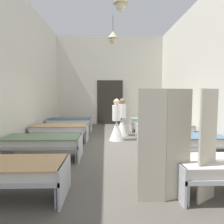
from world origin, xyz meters
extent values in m
cube|color=#59544C|center=(0.00, 0.00, -0.05)|extent=(6.33, 10.64, 0.10)
cube|color=silver|center=(0.00, 5.12, 2.39)|extent=(6.13, 0.20, 4.78)
cube|color=silver|center=(-2.97, 0.00, 2.39)|extent=(0.20, 10.04, 4.78)
cube|color=silver|center=(2.97, 0.00, 2.39)|extent=(0.20, 10.04, 4.78)
cube|color=#2D2823|center=(0.00, 5.00, 1.20)|extent=(1.40, 0.06, 2.40)
sphere|color=beige|center=(0.20, 0.00, 4.14)|extent=(0.28, 0.28, 0.28)
cylinder|color=brown|center=(0.07, 2.34, 4.48)|extent=(0.02, 0.02, 0.60)
cone|color=beige|center=(0.07, 2.34, 4.03)|extent=(0.44, 0.44, 0.28)
sphere|color=beige|center=(0.07, 2.34, 3.81)|extent=(0.28, 0.28, 0.28)
cylinder|color=#B7BCC1|center=(-0.95, -3.21, 0.17)|extent=(0.03, 0.03, 0.34)
cylinder|color=#B7BCC1|center=(-0.95, -2.49, 0.17)|extent=(0.03, 0.03, 0.34)
cube|color=#B7BCC1|center=(-1.82, -2.85, 0.38)|extent=(1.90, 0.84, 0.07)
cube|color=#B7BCC1|center=(-0.89, -2.85, 0.29)|extent=(0.04, 0.84, 0.57)
cube|color=silver|center=(-1.82, -2.85, 0.48)|extent=(1.82, 0.78, 0.14)
cube|color=tan|center=(-1.82, -2.85, 0.56)|extent=(1.86, 0.82, 0.02)
cylinder|color=#B7BCC1|center=(0.95, -3.21, 0.17)|extent=(0.03, 0.03, 0.34)
cylinder|color=#B7BCC1|center=(0.95, -2.49, 0.17)|extent=(0.03, 0.03, 0.34)
cube|color=#B7BCC1|center=(0.89, -2.85, 0.29)|extent=(0.04, 0.84, 0.57)
cylinder|color=#B7BCC1|center=(-2.69, -1.31, 0.17)|extent=(0.03, 0.03, 0.34)
cylinder|color=#B7BCC1|center=(-2.69, -0.59, 0.17)|extent=(0.03, 0.03, 0.34)
cylinder|color=#B7BCC1|center=(-0.95, -1.31, 0.17)|extent=(0.03, 0.03, 0.34)
cylinder|color=#B7BCC1|center=(-0.95, -0.59, 0.17)|extent=(0.03, 0.03, 0.34)
cube|color=#B7BCC1|center=(-1.82, -0.95, 0.38)|extent=(1.90, 0.84, 0.07)
cube|color=#B7BCC1|center=(-2.75, -0.95, 0.29)|extent=(0.04, 0.84, 0.57)
cube|color=#B7BCC1|center=(-0.89, -0.95, 0.29)|extent=(0.04, 0.84, 0.57)
cube|color=silver|center=(-1.82, -0.95, 0.48)|extent=(1.82, 0.78, 0.14)
cube|color=slate|center=(-1.82, -0.95, 0.56)|extent=(1.86, 0.82, 0.02)
cylinder|color=#B7BCC1|center=(0.95, -1.31, 0.17)|extent=(0.03, 0.03, 0.34)
cylinder|color=#B7BCC1|center=(0.95, -0.59, 0.17)|extent=(0.03, 0.03, 0.34)
cylinder|color=#B7BCC1|center=(2.69, -0.59, 0.17)|extent=(0.03, 0.03, 0.34)
cube|color=#B7BCC1|center=(1.82, -0.95, 0.38)|extent=(1.90, 0.84, 0.07)
cube|color=#B7BCC1|center=(0.89, -0.95, 0.29)|extent=(0.04, 0.84, 0.57)
cube|color=#B7BCC1|center=(2.75, -0.95, 0.29)|extent=(0.04, 0.84, 0.57)
cube|color=silver|center=(1.82, -0.95, 0.48)|extent=(1.82, 0.78, 0.14)
cube|color=slate|center=(1.82, -0.95, 0.56)|extent=(1.86, 0.82, 0.02)
cylinder|color=#B7BCC1|center=(-2.69, 0.59, 0.17)|extent=(0.03, 0.03, 0.34)
cylinder|color=#B7BCC1|center=(-2.69, 1.31, 0.17)|extent=(0.03, 0.03, 0.34)
cylinder|color=#B7BCC1|center=(-0.95, 0.59, 0.17)|extent=(0.03, 0.03, 0.34)
cylinder|color=#B7BCC1|center=(-0.95, 1.31, 0.17)|extent=(0.03, 0.03, 0.34)
cube|color=#B7BCC1|center=(-1.82, 0.95, 0.38)|extent=(1.90, 0.84, 0.07)
cube|color=#B7BCC1|center=(-2.75, 0.95, 0.29)|extent=(0.04, 0.84, 0.57)
cube|color=#B7BCC1|center=(-0.89, 0.95, 0.29)|extent=(0.04, 0.84, 0.57)
cube|color=white|center=(-1.82, 0.95, 0.48)|extent=(1.82, 0.78, 0.14)
cube|color=tan|center=(-1.82, 0.95, 0.56)|extent=(1.86, 0.82, 0.02)
cylinder|color=#B7BCC1|center=(0.95, 0.59, 0.17)|extent=(0.03, 0.03, 0.34)
cylinder|color=#B7BCC1|center=(0.95, 1.31, 0.17)|extent=(0.03, 0.03, 0.34)
cylinder|color=#B7BCC1|center=(2.69, 0.59, 0.17)|extent=(0.03, 0.03, 0.34)
cylinder|color=#B7BCC1|center=(2.69, 1.31, 0.17)|extent=(0.03, 0.03, 0.34)
cube|color=#B7BCC1|center=(1.82, 0.95, 0.38)|extent=(1.90, 0.84, 0.07)
cube|color=#B7BCC1|center=(0.89, 0.95, 0.29)|extent=(0.04, 0.84, 0.57)
cube|color=#B7BCC1|center=(2.75, 0.95, 0.29)|extent=(0.04, 0.84, 0.57)
cube|color=white|center=(1.82, 0.95, 0.48)|extent=(1.82, 0.78, 0.14)
cube|color=#9E9E93|center=(1.82, 0.95, 0.56)|extent=(1.86, 0.82, 0.02)
cylinder|color=#B7BCC1|center=(-2.69, 2.49, 0.17)|extent=(0.03, 0.03, 0.34)
cylinder|color=#B7BCC1|center=(-2.69, 3.21, 0.17)|extent=(0.03, 0.03, 0.34)
cylinder|color=#B7BCC1|center=(-0.95, 2.49, 0.17)|extent=(0.03, 0.03, 0.34)
cylinder|color=#B7BCC1|center=(-0.95, 3.21, 0.17)|extent=(0.03, 0.03, 0.34)
cube|color=#B7BCC1|center=(-1.82, 2.85, 0.38)|extent=(1.90, 0.84, 0.07)
cube|color=#B7BCC1|center=(-2.75, 2.85, 0.29)|extent=(0.04, 0.84, 0.57)
cube|color=#B7BCC1|center=(-0.89, 2.85, 0.29)|extent=(0.04, 0.84, 0.57)
cube|color=white|center=(-1.82, 2.85, 0.48)|extent=(1.82, 0.78, 0.14)
cube|color=slate|center=(-1.82, 2.85, 0.56)|extent=(1.86, 0.82, 0.02)
cylinder|color=#B7BCC1|center=(0.95, 2.49, 0.17)|extent=(0.03, 0.03, 0.34)
cylinder|color=#B7BCC1|center=(0.95, 3.21, 0.17)|extent=(0.03, 0.03, 0.34)
cylinder|color=#B7BCC1|center=(2.69, 2.49, 0.17)|extent=(0.03, 0.03, 0.34)
cylinder|color=#B7BCC1|center=(2.69, 3.21, 0.17)|extent=(0.03, 0.03, 0.34)
cube|color=#B7BCC1|center=(1.82, 2.85, 0.38)|extent=(1.90, 0.84, 0.07)
cube|color=#B7BCC1|center=(0.89, 2.85, 0.29)|extent=(0.04, 0.84, 0.57)
cube|color=#B7BCC1|center=(2.75, 2.85, 0.29)|extent=(0.04, 0.84, 0.57)
cube|color=white|center=(1.82, 2.85, 0.48)|extent=(1.82, 0.78, 0.14)
cube|color=slate|center=(1.82, 2.85, 0.56)|extent=(1.86, 0.82, 0.02)
cone|color=white|center=(0.14, 1.05, 0.35)|extent=(0.52, 0.52, 0.70)
cylinder|color=white|center=(0.14, 1.05, 0.97)|extent=(0.30, 0.30, 0.55)
sphere|color=beige|center=(0.14, 1.05, 1.36)|extent=(0.22, 0.22, 0.22)
cone|color=white|center=(0.14, 1.05, 1.44)|extent=(0.18, 0.18, 0.10)
cone|color=white|center=(0.42, 1.87, 0.35)|extent=(0.52, 0.52, 0.70)
cylinder|color=white|center=(0.42, 1.87, 0.97)|extent=(0.30, 0.30, 0.55)
sphere|color=#846047|center=(0.42, 1.87, 1.36)|extent=(0.22, 0.22, 0.22)
cone|color=white|center=(0.42, 1.87, 1.44)|extent=(0.18, 0.18, 0.10)
cube|color=#BCB29E|center=(0.45, -3.04, 0.85)|extent=(0.42, 0.05, 1.70)
cube|color=#BCB29E|center=(0.87, -2.98, 0.85)|extent=(0.41, 0.13, 1.70)
cube|color=#BCB29E|center=(1.29, -3.04, 0.85)|extent=(0.37, 0.24, 1.70)
camera|label=1|loc=(-0.24, -5.90, 1.61)|focal=31.86mm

